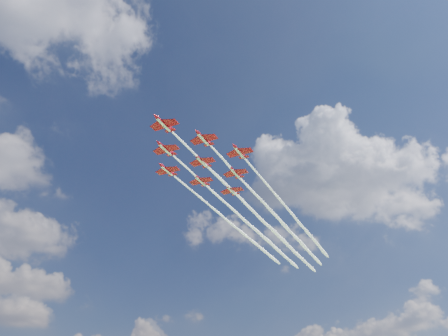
{
  "coord_description": "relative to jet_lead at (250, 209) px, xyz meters",
  "views": [
    {
      "loc": [
        -53.4,
        -104.25,
        4.0
      ],
      "look_at": [
        15.64,
        -3.96,
        74.23
      ],
      "focal_mm": 35.0,
      "sensor_mm": 36.0,
      "label": 1
    }
  ],
  "objects": [
    {
      "name": "jet_lead",
      "position": [
        0.0,
        0.0,
        0.0
      ],
      "size": [
        112.45,
        65.91,
        2.31
      ],
      "rotation": [
        0.0,
        0.0,
        0.52
      ],
      "color": "#A10817"
    },
    {
      "name": "jet_row2_port",
      "position": [
        12.8,
        -0.08,
        0.0
      ],
      "size": [
        112.45,
        65.91,
        2.31
      ],
      "rotation": [
        0.0,
        0.0,
        0.52
      ],
      "color": "#A10817"
    },
    {
      "name": "jet_row2_starb",
      "position": [
        6.43,
        11.06,
        0.0
      ],
      "size": [
        112.45,
        65.91,
        2.31
      ],
      "rotation": [
        0.0,
        0.0,
        0.52
      ],
      "color": "#A10817"
    },
    {
      "name": "jet_row3_port",
      "position": [
        25.59,
        -0.16,
        0.0
      ],
      "size": [
        112.45,
        65.91,
        2.31
      ],
      "rotation": [
        0.0,
        0.0,
        0.52
      ],
      "color": "#A10817"
    },
    {
      "name": "jet_row3_centre",
      "position": [
        19.22,
        10.99,
        0.0
      ],
      "size": [
        112.45,
        65.91,
        2.31
      ],
      "rotation": [
        0.0,
        0.0,
        0.52
      ],
      "color": "#A10817"
    },
    {
      "name": "jet_row3_starb",
      "position": [
        12.85,
        22.13,
        0.0
      ],
      "size": [
        112.45,
        65.91,
        2.31
      ],
      "rotation": [
        0.0,
        0.0,
        0.52
      ],
      "color": "#A10817"
    },
    {
      "name": "jet_row4_port",
      "position": [
        32.02,
        10.91,
        0.0
      ],
      "size": [
        112.45,
        65.91,
        2.31
      ],
      "rotation": [
        0.0,
        0.0,
        0.52
      ],
      "color": "#A10817"
    },
    {
      "name": "jet_row4_starb",
      "position": [
        25.65,
        22.05,
        0.0
      ],
      "size": [
        112.45,
        65.91,
        2.31
      ],
      "rotation": [
        0.0,
        0.0,
        0.52
      ],
      "color": "#A10817"
    },
    {
      "name": "jet_tail",
      "position": [
        38.44,
        21.97,
        0.0
      ],
      "size": [
        112.45,
        65.91,
        2.31
      ],
      "rotation": [
        0.0,
        0.0,
        0.52
      ],
      "color": "#A10817"
    }
  ]
}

